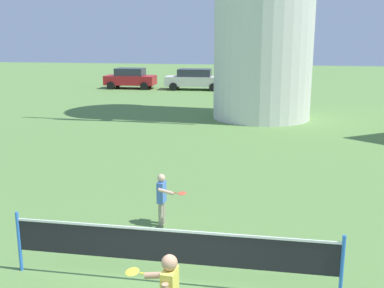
# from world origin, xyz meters

# --- Properties ---
(tennis_net) EXTENTS (5.52, 0.06, 1.10)m
(tennis_net) POSITION_xyz_m (-0.01, 1.55, 0.69)
(tennis_net) COLOR blue
(tennis_net) RESTS_ON ground_plane
(player_far) EXTENTS (0.69, 0.54, 1.17)m
(player_far) POSITION_xyz_m (-0.73, 3.97, 0.66)
(player_far) COLOR #9E937F
(player_far) RESTS_ON ground_plane
(parked_car_red) EXTENTS (3.89, 1.96, 1.56)m
(parked_car_red) POSITION_xyz_m (-9.49, 29.42, 0.81)
(parked_car_red) COLOR red
(parked_car_red) RESTS_ON ground_plane
(parked_car_cream) EXTENTS (4.46, 2.03, 1.56)m
(parked_car_cream) POSITION_xyz_m (-4.44, 29.47, 0.81)
(parked_car_cream) COLOR silver
(parked_car_cream) RESTS_ON ground_plane
(parked_car_green) EXTENTS (4.48, 1.89, 1.56)m
(parked_car_green) POSITION_xyz_m (0.48, 28.96, 0.81)
(parked_car_green) COLOR #1E6638
(parked_car_green) RESTS_ON ground_plane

